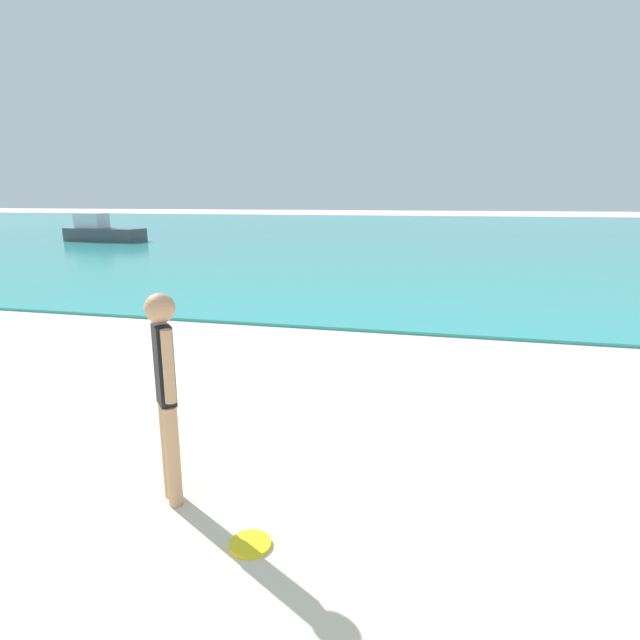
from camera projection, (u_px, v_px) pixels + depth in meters
The scene contains 4 objects.
water at pixel (424, 230), 37.43m from camera, with size 160.00×60.00×0.06m, color teal.
person_standing at pixel (166, 387), 3.81m from camera, with size 0.29×0.31×1.68m.
frisbee at pixel (250, 544), 3.50m from camera, with size 0.29×0.29×0.03m, color yellow.
boat_near at pixel (102, 232), 27.26m from camera, with size 4.46×1.73×1.48m.
Camera 1 is at (1.24, 1.52, 2.35)m, focal length 28.39 mm.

